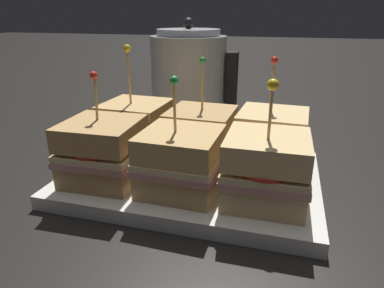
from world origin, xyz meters
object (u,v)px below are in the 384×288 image
sandwich_front_left (103,151)px  sandwich_back_left (136,128)px  sandwich_front_right (266,169)px  serving_platter (192,178)px  sandwich_back_center (202,135)px  kettle_steel (189,82)px  sandwich_back_right (271,139)px  sandwich_front_center (182,161)px

sandwich_front_left → sandwich_back_left: size_ratio=0.85×
sandwich_front_right → sandwich_back_left: size_ratio=0.88×
serving_platter → sandwich_back_left: bearing=154.8°
sandwich_back_center → kettle_steel: bearing=111.4°
kettle_steel → sandwich_back_right: bearing=-47.0°
sandwich_front_left → sandwich_front_right: bearing=0.5°
sandwich_back_left → sandwich_back_right: 0.20m
sandwich_front_left → sandwich_front_right: sandwich_front_right is taller
sandwich_front_center → sandwich_back_center: sandwich_back_center is taller
sandwich_back_left → sandwich_back_center: size_ratio=1.10×
serving_platter → sandwich_back_left: 0.12m
sandwich_front_right → sandwich_back_left: 0.22m
sandwich_front_right → serving_platter: bearing=154.1°
sandwich_front_right → sandwich_front_left: bearing=-179.5°
serving_platter → sandwich_front_right: sandwich_front_right is taller
sandwich_back_left → kettle_steel: (0.03, 0.18, 0.04)m
serving_platter → sandwich_front_left: bearing=-154.1°
sandwich_front_center → sandwich_back_left: (-0.10, 0.10, 0.00)m
sandwich_back_right → sandwich_front_right: bearing=-90.1°
serving_platter → sandwich_front_center: bearing=-88.5°
serving_platter → sandwich_back_center: size_ratio=2.26×
sandwich_front_center → sandwich_back_right: (0.10, 0.10, 0.00)m
sandwich_back_center → sandwich_back_left: bearing=-179.6°
sandwich_back_center → kettle_steel: 0.20m
sandwich_front_left → sandwich_front_right: (0.20, 0.00, 0.00)m
sandwich_front_center → kettle_steel: size_ratio=0.65×
sandwich_back_left → sandwich_front_left: bearing=-91.1°
sandwich_front_center → kettle_steel: bearing=104.3°
sandwich_front_left → kettle_steel: 0.29m
sandwich_back_left → sandwich_back_center: bearing=0.4°
sandwich_front_center → kettle_steel: (-0.07, 0.28, 0.04)m
serving_platter → sandwich_front_left: sandwich_front_left is taller
sandwich_front_right → sandwich_back_right: bearing=89.9°
serving_platter → sandwich_back_right: size_ratio=2.22×
sandwich_back_left → sandwich_back_center: 0.10m
sandwich_front_center → kettle_steel: kettle_steel is taller
sandwich_back_left → serving_platter: bearing=-25.2°
serving_platter → sandwich_front_center: size_ratio=2.40×
sandwich_front_left → sandwich_back_center: (0.10, 0.10, -0.00)m
serving_platter → sandwich_back_left: sandwich_back_left is taller
sandwich_front_left → sandwich_back_left: 0.10m
sandwich_back_left → sandwich_back_center: sandwich_back_left is taller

